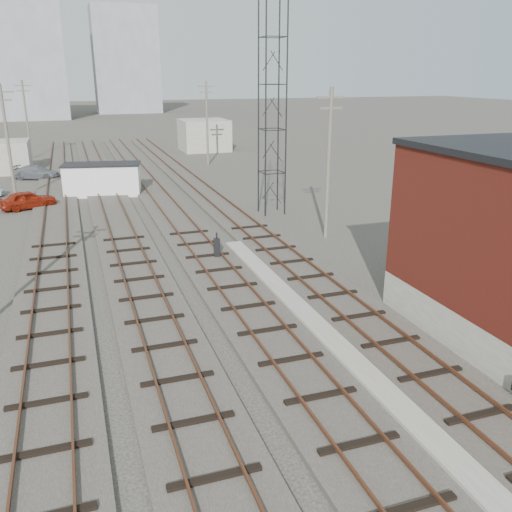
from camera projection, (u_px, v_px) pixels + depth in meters
name	position (u px, v px, depth m)	size (l,w,h in m)	color
ground	(147.00, 165.00, 60.47)	(320.00, 320.00, 0.00)	#282621
track_right	(218.00, 203.00, 42.36)	(3.20, 90.00, 0.39)	#332D28
track_mid_right	(167.00, 207.00, 41.14)	(3.20, 90.00, 0.39)	#332D28
track_mid_left	(113.00, 211.00, 39.91)	(3.20, 90.00, 0.39)	#332D28
track_left	(55.00, 215.00, 38.69)	(3.20, 90.00, 0.39)	#332D28
platform_curb	(345.00, 355.00, 19.32)	(0.90, 28.00, 0.26)	gray
lattice_tower	(272.00, 107.00, 37.34)	(1.60, 1.60, 15.00)	black
utility_pole_left_b	(8.00, 141.00, 41.66)	(1.80, 0.24, 9.00)	#595147
utility_pole_left_c	(26.00, 117.00, 64.08)	(1.80, 0.24, 9.00)	#595147
utility_pole_right_a	(329.00, 160.00, 32.23)	(1.80, 0.24, 9.00)	#595147
utility_pole_right_b	(207.00, 121.00, 59.13)	(1.80, 0.24, 9.00)	#595147
apartment_left	(10.00, 48.00, 117.43)	(22.00, 14.00, 30.00)	gray
apartment_right	(126.00, 60.00, 139.49)	(16.00, 12.00, 26.00)	gray
shed_right	(204.00, 135.00, 71.55)	(6.00, 6.00, 4.00)	gray
switch_stand	(217.00, 248.00, 29.49)	(0.37, 0.37, 1.43)	black
site_trailer	(103.00, 179.00, 45.20)	(6.68, 3.85, 2.64)	silver
car_red	(28.00, 200.00, 40.73)	(1.63, 4.05, 1.38)	maroon
car_grey	(36.00, 172.00, 52.25)	(1.82, 4.48, 1.30)	slate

